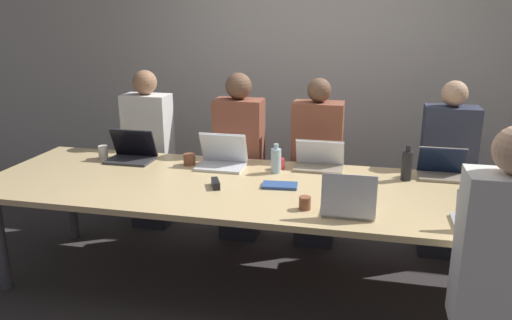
% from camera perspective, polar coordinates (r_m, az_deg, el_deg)
% --- Properties ---
extents(ground_plane, '(24.00, 24.00, 0.00)m').
position_cam_1_polar(ground_plane, '(3.70, 2.76, -14.37)').
color(ground_plane, '#383333').
extents(curtain_wall, '(12.00, 0.06, 2.80)m').
position_cam_1_polar(curtain_wall, '(5.01, 6.73, 10.71)').
color(curtain_wall, beige).
rests_on(curtain_wall, ground_plane).
extents(conference_table, '(4.18, 1.23, 0.77)m').
position_cam_1_polar(conference_table, '(3.39, 2.92, -3.95)').
color(conference_table, '#D6B77F').
rests_on(conference_table, ground_plane).
extents(laptop_near_right, '(0.33, 0.22, 0.22)m').
position_cam_1_polar(laptop_near_right, '(3.01, 24.75, -5.90)').
color(laptop_near_right, '#B7B7BC').
rests_on(laptop_near_right, conference_table).
extents(person_near_right, '(0.40, 0.24, 1.44)m').
position_cam_1_polar(person_near_right, '(2.66, 26.00, -12.07)').
color(person_near_right, '#2D2D38').
rests_on(person_near_right, ground_plane).
extents(laptop_far_center, '(0.36, 0.22, 0.22)m').
position_cam_1_polar(laptop_far_center, '(3.78, 7.22, -0.04)').
color(laptop_far_center, gray).
rests_on(laptop_far_center, conference_table).
extents(person_far_center, '(0.40, 0.24, 1.41)m').
position_cam_1_polar(person_far_center, '(4.13, 6.92, -0.78)').
color(person_far_center, '#2D2D38').
rests_on(person_far_center, ground_plane).
extents(cup_far_center, '(0.07, 0.07, 0.08)m').
position_cam_1_polar(cup_far_center, '(3.75, 2.72, -0.41)').
color(cup_far_center, red).
rests_on(cup_far_center, conference_table).
extents(bottle_far_center, '(0.08, 0.08, 0.22)m').
position_cam_1_polar(bottle_far_center, '(3.65, 2.30, -0.03)').
color(bottle_far_center, '#ADD1E0').
rests_on(bottle_far_center, conference_table).
extents(laptop_far_midleft, '(0.36, 0.26, 0.26)m').
position_cam_1_polar(laptop_far_midleft, '(3.80, -3.89, 0.32)').
color(laptop_far_midleft, silver).
rests_on(laptop_far_midleft, conference_table).
extents(person_far_midleft, '(0.40, 0.24, 1.43)m').
position_cam_1_polar(person_far_midleft, '(4.23, -1.92, 0.01)').
color(person_far_midleft, '#2D2D38').
rests_on(person_far_midleft, ground_plane).
extents(cup_far_midleft, '(0.09, 0.09, 0.09)m').
position_cam_1_polar(cup_far_midleft, '(3.88, -7.61, 0.06)').
color(cup_far_midleft, brown).
rests_on(cup_far_midleft, conference_table).
extents(laptop_far_right, '(0.33, 0.22, 0.22)m').
position_cam_1_polar(laptop_far_right, '(3.79, 20.44, -0.91)').
color(laptop_far_right, gray).
rests_on(laptop_far_right, conference_table).
extents(person_far_right, '(0.40, 0.24, 1.41)m').
position_cam_1_polar(person_far_right, '(4.19, 20.84, -1.46)').
color(person_far_right, '#2D2D38').
rests_on(person_far_right, ground_plane).
extents(bottle_far_right, '(0.07, 0.07, 0.25)m').
position_cam_1_polar(bottle_far_right, '(3.64, 16.85, -0.58)').
color(bottle_far_right, black).
rests_on(bottle_far_right, conference_table).
extents(laptop_far_left, '(0.36, 0.26, 0.25)m').
position_cam_1_polar(laptop_far_left, '(4.08, -13.99, 0.94)').
color(laptop_far_left, '#333338').
rests_on(laptop_far_left, conference_table).
extents(person_far_left, '(0.40, 0.24, 1.43)m').
position_cam_1_polar(person_far_left, '(4.56, -12.10, 0.82)').
color(person_far_left, '#2D2D38').
rests_on(person_far_left, ground_plane).
extents(cup_far_left, '(0.07, 0.07, 0.10)m').
position_cam_1_polar(cup_far_left, '(4.20, -17.07, 0.87)').
color(cup_far_left, white).
rests_on(cup_far_left, conference_table).
extents(laptop_near_midright, '(0.31, 0.26, 0.26)m').
position_cam_1_polar(laptop_near_midright, '(2.94, 10.54, -4.85)').
color(laptop_near_midright, silver).
rests_on(laptop_near_midright, conference_table).
extents(cup_near_midright, '(0.07, 0.07, 0.08)m').
position_cam_1_polar(cup_near_midright, '(3.00, 5.61, -4.92)').
color(cup_near_midright, brown).
rests_on(cup_near_midright, conference_table).
extents(stapler, '(0.10, 0.15, 0.05)m').
position_cam_1_polar(stapler, '(3.38, -4.65, -2.69)').
color(stapler, black).
rests_on(stapler, conference_table).
extents(notebook, '(0.25, 0.15, 0.02)m').
position_cam_1_polar(notebook, '(3.38, 2.73, -2.92)').
color(notebook, '#2D4C8C').
rests_on(notebook, conference_table).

